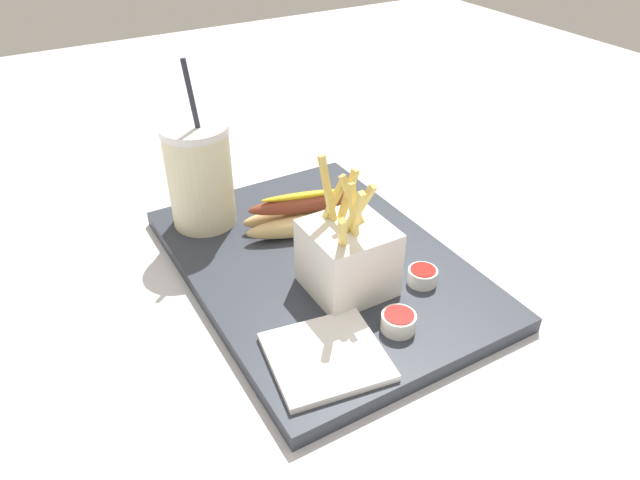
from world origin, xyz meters
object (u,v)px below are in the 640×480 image
at_px(hot_dog_1, 304,216).
at_px(fries_basket, 347,256).
at_px(ketchup_cup_2, 399,321).
at_px(soda_cup, 200,175).
at_px(napkin_stack, 326,356).
at_px(ketchup_cup_1, 422,275).

bearing_deg(hot_dog_1, fries_basket, -7.02).
bearing_deg(ketchup_cup_2, soda_cup, -161.96).
relative_size(fries_basket, hot_dog_1, 0.95).
bearing_deg(hot_dog_1, napkin_stack, -23.58).
bearing_deg(fries_basket, hot_dog_1, 172.98).
distance_m(soda_cup, ketchup_cup_2, 0.34).
bearing_deg(napkin_stack, soda_cup, -177.97).
relative_size(ketchup_cup_2, napkin_stack, 0.33).
xyz_separation_m(soda_cup, hot_dog_1, (0.09, 0.11, -0.05)).
relative_size(hot_dog_1, napkin_stack, 1.49).
distance_m(hot_dog_1, ketchup_cup_2, 0.23).
xyz_separation_m(ketchup_cup_1, napkin_stack, (0.05, -0.17, -0.01)).
xyz_separation_m(ketchup_cup_1, ketchup_cup_2, (0.05, -0.07, 0.00)).
bearing_deg(ketchup_cup_1, fries_basket, -115.15).
relative_size(fries_basket, napkin_stack, 1.41).
bearing_deg(ketchup_cup_2, ketchup_cup_1, 125.01).
distance_m(soda_cup, napkin_stack, 0.32).
bearing_deg(hot_dog_1, ketchup_cup_2, -1.78).
bearing_deg(ketchup_cup_1, hot_dog_1, -159.00).
bearing_deg(ketchup_cup_1, soda_cup, -146.19).
height_order(ketchup_cup_1, ketchup_cup_2, ketchup_cup_2).
relative_size(hot_dog_1, ketchup_cup_2, 4.46).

